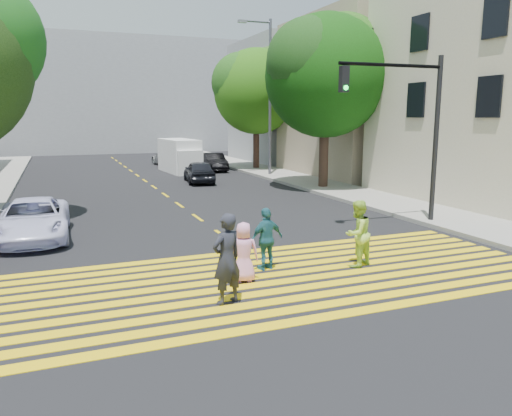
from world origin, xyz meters
TOP-DOWN VIEW (x-y plane):
  - ground at (0.00, 0.00)m, footprint 120.00×120.00m
  - sidewalk_right at (8.50, 15.00)m, footprint 3.00×60.00m
  - crosswalk at (0.00, 1.28)m, footprint 13.40×5.30m
  - lane_line at (0.00, 22.50)m, footprint 0.12×34.40m
  - building_right_tan at (15.00, 19.00)m, footprint 10.00×10.00m
  - building_right_grey at (15.00, 30.00)m, footprint 10.00×10.00m
  - backdrop_block at (0.00, 48.00)m, footprint 30.00×8.00m
  - tree_right_near at (8.29, 13.99)m, footprint 7.16×6.72m
  - tree_right_far at (8.65, 24.38)m, footprint 7.90×7.62m
  - pedestrian_man at (-1.76, 0.20)m, footprint 0.81×0.67m
  - pedestrian_woman at (2.15, 1.43)m, footprint 1.01×0.91m
  - pedestrian_child at (-0.96, 1.37)m, footprint 0.78×0.61m
  - pedestrian_extra at (-0.10, 2.02)m, footprint 0.99×0.57m
  - white_sedan at (-5.65, 7.62)m, footprint 2.24×4.60m
  - dark_car_near at (2.81, 18.92)m, footprint 1.99×3.95m
  - silver_car at (3.29, 29.86)m, footprint 2.15×4.37m
  - dark_car_parked at (5.50, 24.76)m, footprint 1.67×3.91m
  - white_van at (3.08, 24.69)m, footprint 2.12×4.89m
  - traffic_signal at (6.43, 4.90)m, footprint 3.98×0.36m
  - street_lamp at (7.65, 20.25)m, footprint 2.18×0.24m

SIDE VIEW (x-z plane):
  - ground at x=0.00m, z-range 0.00..0.00m
  - lane_line at x=0.00m, z-range 0.00..0.01m
  - crosswalk at x=0.00m, z-range 0.00..0.01m
  - sidewalk_right at x=8.50m, z-range 0.00..0.15m
  - silver_car at x=3.29m, z-range 0.00..1.22m
  - dark_car_parked at x=5.50m, z-range 0.00..1.25m
  - white_sedan at x=-5.65m, z-range 0.00..1.26m
  - dark_car_near at x=2.81m, z-range 0.00..1.29m
  - pedestrian_child at x=-0.96m, z-range 0.00..1.41m
  - pedestrian_extra at x=-0.10m, z-range 0.00..1.58m
  - pedestrian_woman at x=2.15m, z-range 0.00..1.72m
  - pedestrian_man at x=-1.76m, z-range 0.00..1.90m
  - white_van at x=3.08m, z-range -0.06..2.20m
  - traffic_signal at x=6.43m, z-range 0.86..6.70m
  - building_right_tan at x=15.00m, z-range 0.00..10.00m
  - building_right_grey at x=15.00m, z-range 0.00..10.00m
  - street_lamp at x=7.65m, z-range 0.71..10.37m
  - tree_right_far at x=8.65m, z-range 1.52..10.19m
  - backdrop_block at x=0.00m, z-range 0.00..12.00m
  - tree_right_near at x=8.29m, z-range 1.61..10.71m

